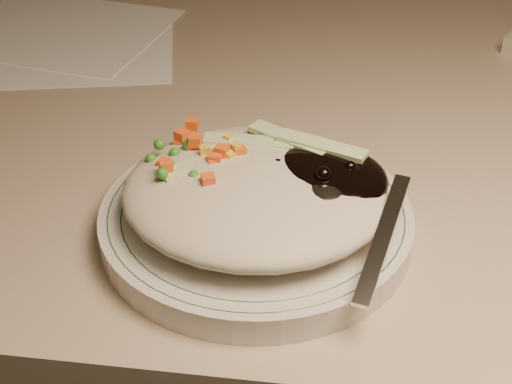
# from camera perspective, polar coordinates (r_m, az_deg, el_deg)

# --- Properties ---
(desk) EXTENTS (1.40, 0.70, 0.74)m
(desk) POSITION_cam_1_polar(r_m,az_deg,el_deg) (0.82, 8.69, -5.79)
(desk) COLOR tan
(desk) RESTS_ON ground
(plate) EXTENTS (0.23, 0.23, 0.02)m
(plate) POSITION_cam_1_polar(r_m,az_deg,el_deg) (0.53, -0.00, -2.30)
(plate) COLOR silver
(plate) RESTS_ON desk
(plate_rim) EXTENTS (0.22, 0.22, 0.00)m
(plate_rim) POSITION_cam_1_polar(r_m,az_deg,el_deg) (0.53, -0.00, -1.43)
(plate_rim) COLOR #144723
(plate_rim) RESTS_ON plate
(meal) EXTENTS (0.21, 0.19, 0.05)m
(meal) POSITION_cam_1_polar(r_m,az_deg,el_deg) (0.51, 0.47, 0.44)
(meal) COLOR #BBB297
(meal) RESTS_ON plate
(papers) EXTENTS (0.36, 0.32, 0.00)m
(papers) POSITION_cam_1_polar(r_m,az_deg,el_deg) (0.90, -16.86, 11.79)
(papers) COLOR white
(papers) RESTS_ON desk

